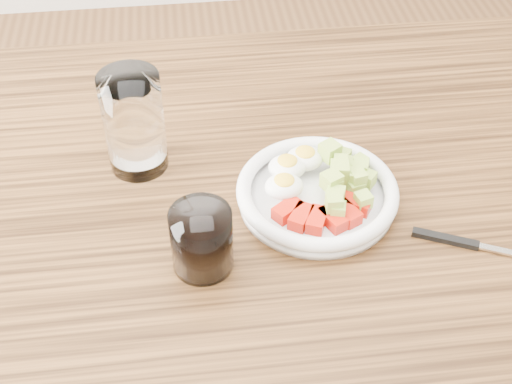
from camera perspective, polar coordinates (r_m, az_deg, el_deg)
dining_table at (r=1.00m, az=0.64°, el=-5.78°), size 1.50×0.90×0.77m
bowl at (r=0.94m, az=4.92°, el=0.14°), size 0.21×0.21×0.06m
fork at (r=0.92m, az=16.33°, el=-3.92°), size 0.16×0.08×0.01m
water_glass at (r=0.97m, az=-9.74°, el=5.50°), size 0.08×0.08×0.15m
coffee_glass at (r=0.84m, az=-4.36°, el=-3.87°), size 0.07×0.07×0.08m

